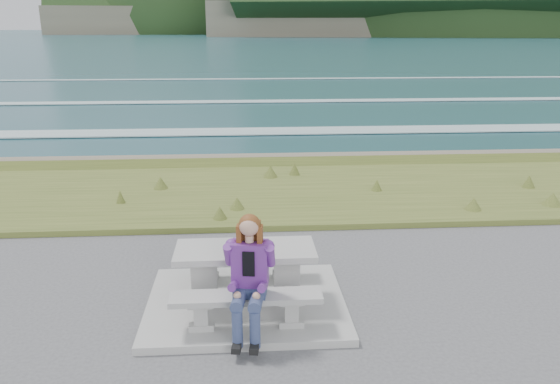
# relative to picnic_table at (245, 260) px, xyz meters

# --- Properties ---
(concrete_slab) EXTENTS (2.60, 2.10, 0.10)m
(concrete_slab) POSITION_rel_picnic_table_xyz_m (-0.00, 0.00, -0.63)
(concrete_slab) COLOR #AAA9A4
(concrete_slab) RESTS_ON ground
(picnic_table) EXTENTS (1.80, 0.75, 0.75)m
(picnic_table) POSITION_rel_picnic_table_xyz_m (0.00, 0.00, 0.00)
(picnic_table) COLOR #AAA9A4
(picnic_table) RESTS_ON concrete_slab
(bench_landward) EXTENTS (1.80, 0.35, 0.45)m
(bench_landward) POSITION_rel_picnic_table_xyz_m (0.00, -0.70, -0.23)
(bench_landward) COLOR #AAA9A4
(bench_landward) RESTS_ON concrete_slab
(bench_seaward) EXTENTS (1.80, 0.35, 0.45)m
(bench_seaward) POSITION_rel_picnic_table_xyz_m (0.00, 0.70, -0.23)
(bench_seaward) COLOR #AAA9A4
(bench_seaward) RESTS_ON concrete_slab
(grass_verge) EXTENTS (160.00, 4.50, 0.22)m
(grass_verge) POSITION_rel_picnic_table_xyz_m (-0.00, 5.00, -0.68)
(grass_verge) COLOR #42531F
(grass_verge) RESTS_ON ground
(shore_drop) EXTENTS (160.00, 0.80, 2.20)m
(shore_drop) POSITION_rel_picnic_table_xyz_m (-0.00, 7.90, -0.68)
(shore_drop) COLOR #5F5747
(shore_drop) RESTS_ON ground
(ocean) EXTENTS (1600.00, 1600.00, 0.09)m
(ocean) POSITION_rel_picnic_table_xyz_m (-0.00, 25.09, -2.42)
(ocean) COLOR #1C4751
(ocean) RESTS_ON ground
(headland_range) EXTENTS (729.83, 363.95, 177.10)m
(headland_range) POSITION_rel_picnic_table_xyz_m (190.47, 398.47, 9.21)
(headland_range) COLOR #5F5747
(headland_range) RESTS_ON ground
(seated_woman) EXTENTS (0.50, 0.77, 1.44)m
(seated_woman) POSITION_rel_picnic_table_xyz_m (0.03, -0.84, -0.05)
(seated_woman) COLOR navy
(seated_woman) RESTS_ON concrete_slab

